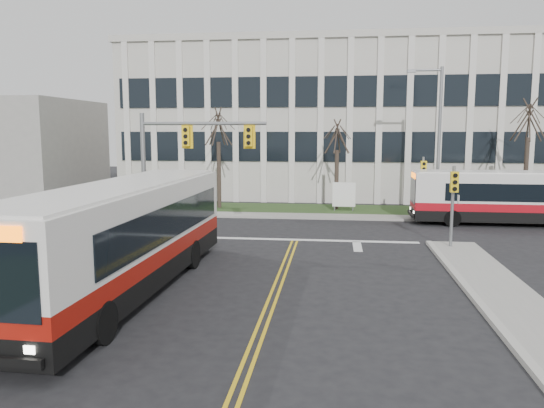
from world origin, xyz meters
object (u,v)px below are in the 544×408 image
(bus_main, at_px, (123,240))
(newspaper_box_blue, at_px, (53,288))
(bus_cross, at_px, (514,199))
(streetlight, at_px, (436,134))
(directory_sign, at_px, (344,195))

(bus_main, xyz_separation_m, newspaper_box_blue, (-1.80, -1.32, -1.30))
(bus_main, height_order, bus_cross, bus_main)
(bus_cross, distance_m, newspaper_box_blue, 25.01)
(streetlight, relative_size, newspaper_box_blue, 9.68)
(newspaper_box_blue, bearing_deg, streetlight, 47.01)
(bus_cross, bearing_deg, newspaper_box_blue, -48.30)
(streetlight, height_order, newspaper_box_blue, streetlight)
(directory_sign, height_order, bus_cross, bus_cross)
(directory_sign, bearing_deg, streetlight, -13.23)
(bus_cross, relative_size, newspaper_box_blue, 11.86)
(directory_sign, xyz_separation_m, newspaper_box_blue, (-9.30, -19.85, -0.70))
(streetlight, xyz_separation_m, bus_main, (-13.03, -17.23, -3.42))
(bus_cross, bearing_deg, directory_sign, -109.24)
(directory_sign, bearing_deg, newspaper_box_blue, -115.10)
(directory_sign, height_order, bus_main, bus_main)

